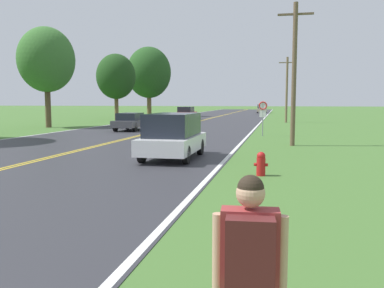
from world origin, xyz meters
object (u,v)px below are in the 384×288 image
car_white_van_mid_near (173,135)px  tree_right_cluster (46,60)px  fire_hydrant (261,164)px  car_red_sedan_receding (186,113)px  tree_mid_treeline (149,73)px  tree_behind_sign (116,77)px  hitchhiker_person (250,261)px  car_champagne_van_distant (262,109)px  traffic_sign (263,110)px  car_dark_grey_sedan_mid_far (131,121)px

car_white_van_mid_near → tree_right_cluster: bearing=-136.8°
fire_hydrant → car_red_sedan_receding: car_red_sedan_receding is taller
tree_mid_treeline → tree_right_cluster: (-0.59, -27.00, -0.72)m
tree_behind_sign → tree_mid_treeline: bearing=87.9°
fire_hydrant → car_white_van_mid_near: car_white_van_mid_near is taller
hitchhiker_person → car_champagne_van_distant: (-3.38, 80.16, -0.18)m
tree_behind_sign → tree_right_cluster: size_ratio=0.93×
tree_mid_treeline → tree_right_cluster: size_ratio=1.20×
tree_behind_sign → hitchhiker_person: bearing=-66.1°
fire_hydrant → car_champagne_van_distant: car_champagne_van_distant is taller
fire_hydrant → car_champagne_van_distant: bearing=92.5°
fire_hydrant → car_white_van_mid_near: 4.90m
car_red_sedan_receding → traffic_sign: bearing=-155.4°
car_white_van_mid_near → traffic_sign: bearing=164.9°
car_white_van_mid_near → car_dark_grey_sedan_mid_far: size_ratio=1.04×
traffic_sign → car_champagne_van_distant: size_ratio=0.54×
car_red_sedan_receding → car_white_van_mid_near: bearing=-168.7°
tree_mid_treeline → car_champagne_van_distant: 29.00m
car_dark_grey_sedan_mid_far → car_red_sedan_receding: car_red_sedan_receding is taller
hitchhiker_person → tree_mid_treeline: size_ratio=0.17×
car_dark_grey_sedan_mid_far → tree_mid_treeline: bearing=14.3°
traffic_sign → car_white_van_mid_near: bearing=-104.8°
traffic_sign → car_red_sedan_receding: traffic_sign is taller
tree_behind_sign → car_champagne_van_distant: tree_behind_sign is taller
car_champagne_van_distant → fire_hydrant: bearing=-0.3°
car_white_van_mid_near → fire_hydrant: bearing=49.0°
tree_right_cluster → car_dark_grey_sedan_mid_far: bearing=-14.1°
hitchhiker_person → fire_hydrant: 9.69m
tree_right_cluster → car_white_van_mid_near: (16.03, -16.91, -5.01)m
tree_behind_sign → traffic_sign: bearing=-47.0°
fire_hydrant → car_dark_grey_sedan_mid_far: bearing=121.8°
tree_mid_treeline → car_white_van_mid_near: bearing=-70.6°
traffic_sign → fire_hydrant: bearing=-87.8°
car_dark_grey_sedan_mid_far → car_red_sedan_receding: bearing=-1.8°
hitchhiker_person → tree_right_cluster: bearing=29.4°
tree_mid_treeline → tree_right_cluster: bearing=-91.3°
car_champagne_van_distant → tree_behind_sign: bearing=-27.9°
tree_mid_treeline → car_dark_grey_sedan_mid_far: bearing=-74.6°
traffic_sign → tree_mid_treeline: tree_mid_treeline is taller
car_champagne_van_distant → hitchhiker_person: bearing=-0.4°
fire_hydrant → tree_right_cluster: tree_right_cluster is taller
tree_mid_treeline → car_white_van_mid_near: 46.89m
tree_right_cluster → traffic_sign: bearing=-15.0°
tree_mid_treeline → car_red_sedan_receding: tree_mid_treeline is taller
traffic_sign → car_dark_grey_sedan_mid_far: traffic_sign is taller
traffic_sign → tree_mid_treeline: size_ratio=0.22×
traffic_sign → car_white_van_mid_near: 12.21m
car_champagne_van_distant → tree_mid_treeline: bearing=-37.3°
tree_behind_sign → car_white_van_mid_near: 36.08m
fire_hydrant → car_dark_grey_sedan_mid_far: 21.10m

